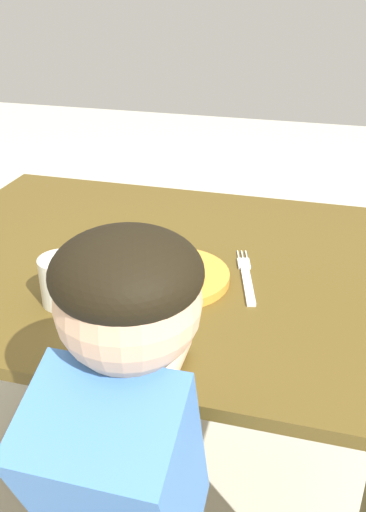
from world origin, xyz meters
name	(u,v)px	position (x,y,z in m)	size (l,w,h in m)	color
ground_plane	(163,478)	(0.00, 0.00, 0.00)	(8.00, 8.00, 0.00)	beige
dining_table	(158,307)	(0.00, 0.00, 0.56)	(1.12, 0.84, 0.69)	#503E16
plate	(172,276)	(0.06, -0.09, 0.70)	(0.23, 0.23, 0.05)	orange
fork	(246,277)	(0.20, -0.03, 0.69)	(0.08, 0.22, 0.01)	silver
spoon	(102,253)	(-0.12, -0.02, 0.69)	(0.09, 0.18, 0.02)	#AD8C4A
drinking_cup	(63,281)	(-0.12, -0.21, 0.73)	(0.08, 0.08, 0.09)	silver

